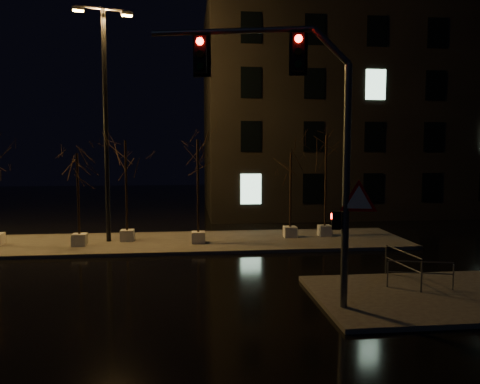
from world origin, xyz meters
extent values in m
plane|color=black|center=(0.00, 0.00, 0.00)|extent=(90.00, 90.00, 0.00)
cube|color=#44413C|center=(0.00, 6.00, 0.07)|extent=(22.00, 5.00, 0.15)
cube|color=#44413C|center=(7.50, -3.50, 0.07)|extent=(7.00, 5.00, 0.15)
cube|color=black|center=(14.00, 18.00, 7.50)|extent=(25.00, 12.00, 15.00)
cube|color=silver|center=(-5.07, 5.46, 0.43)|extent=(0.65, 0.65, 0.55)
cylinder|color=black|center=(-5.07, 5.46, 2.60)|extent=(0.11, 0.11, 3.81)
cube|color=silver|center=(-2.96, 6.32, 0.43)|extent=(0.65, 0.65, 0.55)
cylinder|color=black|center=(-2.96, 6.32, 2.92)|extent=(0.11, 0.11, 4.43)
cube|color=silver|center=(0.54, 5.40, 0.43)|extent=(0.65, 0.65, 0.55)
cylinder|color=black|center=(0.54, 5.40, 2.93)|extent=(0.11, 0.11, 4.46)
cube|color=silver|center=(5.31, 6.41, 0.43)|extent=(0.65, 0.65, 0.55)
cylinder|color=black|center=(5.31, 6.41, 2.61)|extent=(0.11, 0.11, 3.82)
cube|color=silver|center=(7.21, 6.59, 0.43)|extent=(0.65, 0.65, 0.55)
cylinder|color=black|center=(7.21, 6.59, 3.06)|extent=(0.11, 0.11, 4.73)
cylinder|color=#53575A|center=(4.51, -4.38, 3.59)|extent=(0.21, 0.21, 6.89)
cylinder|color=#53575A|center=(1.33, -3.65, 8.00)|extent=(4.51, 1.18, 0.16)
cube|color=black|center=(3.17, -4.07, 7.37)|extent=(0.39, 0.32, 1.03)
cube|color=black|center=(0.48, -3.46, 7.37)|extent=(0.39, 0.32, 1.03)
cube|color=black|center=(4.26, -4.32, 2.68)|extent=(0.29, 0.26, 0.52)
cone|color=red|center=(4.83, -4.51, 3.25)|extent=(1.17, 0.30, 1.19)
sphere|color=#FF0C07|center=(4.51, -4.38, 7.71)|extent=(0.21, 0.21, 0.21)
cylinder|color=black|center=(-3.86, 6.32, 5.74)|extent=(0.22, 0.22, 11.19)
cylinder|color=black|center=(-3.86, 6.32, 11.34)|extent=(2.41, 0.74, 0.11)
cube|color=gold|center=(-4.94, 6.04, 11.17)|extent=(0.62, 0.45, 0.22)
cube|color=gold|center=(-2.78, 6.61, 11.17)|extent=(0.62, 0.45, 0.22)
cylinder|color=#53575A|center=(6.60, -2.61, 0.57)|extent=(0.05, 0.05, 0.84)
cylinder|color=#53575A|center=(8.58, -3.15, 0.57)|extent=(0.05, 0.05, 0.84)
cylinder|color=#53575A|center=(7.59, -2.88, 1.04)|extent=(1.99, 0.57, 0.04)
cylinder|color=#53575A|center=(7.59, -2.88, 0.66)|extent=(1.99, 0.57, 0.04)
cylinder|color=#53575A|center=(7.42, -3.30, 0.66)|extent=(0.06, 0.06, 1.01)
cylinder|color=#53575A|center=(7.22, -1.06, 0.66)|extent=(0.06, 0.06, 1.01)
cylinder|color=#53575A|center=(7.32, -2.18, 1.22)|extent=(0.24, 2.25, 0.05)
cylinder|color=#53575A|center=(7.32, -2.18, 0.77)|extent=(0.24, 2.25, 0.05)
camera|label=1|loc=(0.09, -17.10, 4.68)|focal=35.00mm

